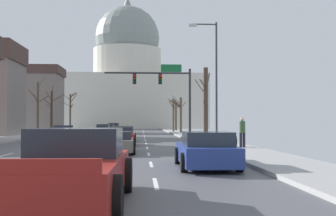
# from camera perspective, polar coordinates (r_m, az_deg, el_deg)

# --- Properties ---
(ground) EXTENTS (20.00, 180.00, 0.20)m
(ground) POSITION_cam_1_polar(r_m,az_deg,el_deg) (25.79, -10.48, -5.31)
(ground) COLOR #4D4D52
(signal_gantry) EXTENTS (7.91, 0.41, 6.71)m
(signal_gantry) POSITION_cam_1_polar(r_m,az_deg,el_deg) (40.45, -0.30, 2.91)
(signal_gantry) COLOR #28282D
(signal_gantry) RESTS_ON ground
(street_lamp_right) EXTENTS (1.96, 0.24, 8.21)m
(street_lamp_right) POSITION_cam_1_polar(r_m,az_deg,el_deg) (30.07, 5.82, 4.58)
(street_lamp_right) COLOR #333338
(street_lamp_right) RESTS_ON ground
(capitol_building) EXTENTS (35.21, 19.86, 30.56)m
(capitol_building) POSITION_cam_1_polar(r_m,az_deg,el_deg) (102.34, -5.27, 3.39)
(capitol_building) COLOR beige
(capitol_building) RESTS_ON ground
(sedan_near_00) EXTENTS (2.17, 4.47, 1.26)m
(sedan_near_00) POSITION_cam_1_polar(r_m,az_deg,el_deg) (36.10, -5.84, -3.37)
(sedan_near_00) COLOR #9EA3A8
(sedan_near_00) RESTS_ON ground
(sedan_near_01) EXTENTS (2.01, 4.35, 1.26)m
(sedan_near_01) POSITION_cam_1_polar(r_m,az_deg,el_deg) (30.18, -6.04, -3.71)
(sedan_near_01) COLOR #B71414
(sedan_near_01) RESTS_ON ground
(sedan_near_02) EXTENTS (2.00, 4.55, 1.12)m
(sedan_near_02) POSITION_cam_1_polar(r_m,az_deg,el_deg) (23.21, -6.64, -4.47)
(sedan_near_02) COLOR #6B6056
(sedan_near_02) RESTS_ON ground
(sedan_near_03) EXTENTS (2.09, 4.53, 1.29)m
(sedan_near_03) POSITION_cam_1_polar(r_m,az_deg,el_deg) (15.85, 4.96, -5.52)
(sedan_near_03) COLOR navy
(sedan_near_03) RESTS_ON ground
(pickup_truck_near_04) EXTENTS (2.40, 5.38, 1.51)m
(pickup_truck_near_04) POSITION_cam_1_polar(r_m,az_deg,el_deg) (9.20, -12.36, -7.79)
(pickup_truck_near_04) COLOR maroon
(pickup_truck_near_04) RESTS_ON ground
(sedan_oncoming_00) EXTENTS (2.13, 4.55, 1.20)m
(sedan_oncoming_00) POSITION_cam_1_polar(r_m,az_deg,el_deg) (47.82, -13.36, -2.94)
(sedan_oncoming_00) COLOR silver
(sedan_oncoming_00) RESTS_ON ground
(sedan_oncoming_01) EXTENTS (2.07, 4.57, 1.22)m
(sedan_oncoming_01) POSITION_cam_1_polar(r_m,az_deg,el_deg) (59.25, -8.38, -2.71)
(sedan_oncoming_01) COLOR silver
(sedan_oncoming_01) RESTS_ON ground
(sedan_oncoming_02) EXTENTS (2.16, 4.56, 1.17)m
(sedan_oncoming_02) POSITION_cam_1_polar(r_m,az_deg,el_deg) (70.26, -7.75, -2.57)
(sedan_oncoming_02) COLOR #6B6056
(sedan_oncoming_02) RESTS_ON ground
(sedan_oncoming_03) EXTENTS (2.21, 4.73, 1.29)m
(sedan_oncoming_03) POSITION_cam_1_polar(r_m,az_deg,el_deg) (78.25, -7.03, -2.43)
(sedan_oncoming_03) COLOR black
(sedan_oncoming_03) RESTS_ON ground
(flank_building_01) EXTENTS (13.75, 7.40, 9.90)m
(flank_building_01) POSITION_cam_1_polar(r_m,az_deg,el_deg) (71.01, -18.97, 1.11)
(flank_building_01) COLOR slate
(flank_building_01) RESTS_ON ground
(bare_tree_00) EXTENTS (1.69, 2.48, 4.94)m
(bare_tree_00) POSITION_cam_1_polar(r_m,az_deg,el_deg) (63.92, 0.71, -0.74)
(bare_tree_00) COLOR brown
(bare_tree_00) RESTS_ON ground
(bare_tree_02) EXTENTS (1.11, 2.48, 6.02)m
(bare_tree_02) POSITION_cam_1_polar(r_m,az_deg,el_deg) (37.20, 4.88, 0.72)
(bare_tree_02) COLOR #423328
(bare_tree_02) RESTS_ON ground
(bare_tree_03) EXTENTS (2.30, 1.61, 6.76)m
(bare_tree_03) POSITION_cam_1_polar(r_m,az_deg,el_deg) (53.29, -16.41, 0.18)
(bare_tree_03) COLOR brown
(bare_tree_03) RESTS_ON ground
(bare_tree_04) EXTENTS (2.04, 2.29, 5.19)m
(bare_tree_04) POSITION_cam_1_polar(r_m,az_deg,el_deg) (72.29, 1.01, -0.88)
(bare_tree_04) COLOR #4C3D2D
(bare_tree_04) RESTS_ON ground
(bare_tree_05) EXTENTS (2.11, 2.29, 6.06)m
(bare_tree_05) POSITION_cam_1_polar(r_m,az_deg,el_deg) (58.14, -14.78, -0.31)
(bare_tree_05) COLOR #423328
(bare_tree_05) RESTS_ON ground
(bare_tree_06) EXTENTS (2.34, 2.41, 4.84)m
(bare_tree_06) POSITION_cam_1_polar(r_m,az_deg,el_deg) (57.89, 1.60, -0.65)
(bare_tree_06) COLOR brown
(bare_tree_06) RESTS_ON ground
(bare_tree_07) EXTENTS (2.56, 2.25, 6.07)m
(bare_tree_07) POSITION_cam_1_polar(r_m,az_deg,el_deg) (71.02, -12.45, -0.20)
(bare_tree_07) COLOR brown
(bare_tree_07) RESTS_ON ground
(pedestrian_00) EXTENTS (0.35, 0.34, 1.73)m
(pedestrian_00) POSITION_cam_1_polar(r_m,az_deg,el_deg) (25.95, 9.56, -2.90)
(pedestrian_00) COLOR black
(pedestrian_00) RESTS_ON ground
(bicycle_parked) EXTENTS (0.12, 1.77, 0.85)m
(bicycle_parked) POSITION_cam_1_polar(r_m,az_deg,el_deg) (26.51, 8.45, -4.21)
(bicycle_parked) COLOR black
(bicycle_parked) RESTS_ON ground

